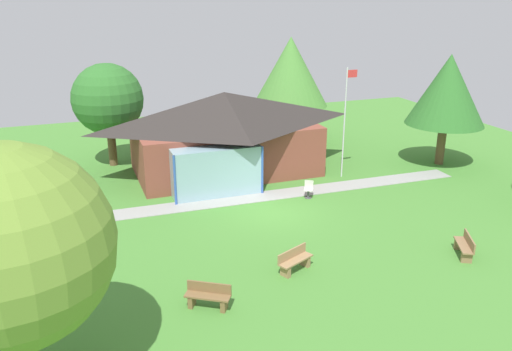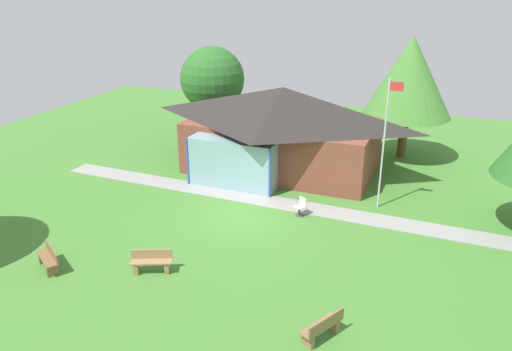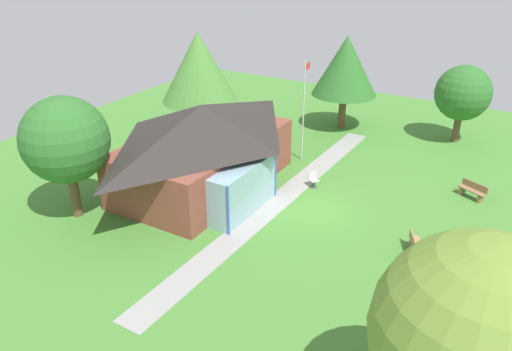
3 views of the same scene
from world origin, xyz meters
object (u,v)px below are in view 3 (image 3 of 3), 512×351
at_px(flagpole, 304,107).
at_px(tree_behind_pavilion_right, 199,67).
at_px(bench_front_left, 424,304).
at_px(tree_behind_pavilion_left, 65,140).
at_px(pavilion, 205,145).
at_px(tree_east_hedge, 346,66).
at_px(bench_front_center, 416,246).
at_px(tree_far_east, 463,93).
at_px(tree_lawn_corner, 478,338).
at_px(bench_front_right, 472,191).
at_px(patio_chair_lawn_spare, 314,180).

distance_m(flagpole, tree_behind_pavilion_right, 7.77).
bearing_deg(bench_front_left, tree_behind_pavilion_left, -52.83).
xyz_separation_m(pavilion, tree_east_hedge, (12.54, -2.90, 2.05)).
xyz_separation_m(bench_front_center, tree_behind_pavilion_left, (-5.02, 15.22, 3.55)).
bearing_deg(tree_far_east, tree_lawn_corner, -169.64).
bearing_deg(bench_front_right, bench_front_center, 106.63).
xyz_separation_m(bench_front_center, tree_far_east, (14.70, 1.12, 2.90)).
relative_size(pavilion, bench_front_right, 7.12).
distance_m(pavilion, patio_chair_lawn_spare, 6.19).
bearing_deg(tree_east_hedge, tree_lawn_corner, -151.92).
bearing_deg(tree_behind_pavilion_right, tree_behind_pavilion_left, -174.75).
bearing_deg(tree_lawn_corner, tree_east_hedge, 28.08).
xyz_separation_m(flagpole, tree_behind_pavilion_left, (-11.80, 6.54, 0.62)).
bearing_deg(bench_front_left, tree_east_hedge, -117.35).
bearing_deg(tree_behind_pavilion_right, bench_front_left, -120.94).
distance_m(bench_front_right, patio_chair_lawn_spare, 8.29).
height_order(bench_front_left, bench_front_center, same).
height_order(pavilion, tree_east_hedge, tree_east_hedge).
distance_m(flagpole, bench_front_left, 14.67).
distance_m(flagpole, tree_east_hedge, 6.71).
height_order(bench_front_center, tree_behind_pavilion_right, tree_behind_pavilion_right).
distance_m(tree_behind_pavilion_left, tree_far_east, 24.24).
relative_size(tree_behind_pavilion_left, tree_lawn_corner, 0.91).
height_order(bench_front_right, tree_east_hedge, tree_east_hedge).
bearing_deg(tree_east_hedge, tree_far_east, -80.30).
xyz_separation_m(tree_east_hedge, tree_far_east, (1.30, -7.60, -1.14)).
height_order(tree_behind_pavilion_right, tree_lawn_corner, tree_behind_pavilion_right).
distance_m(tree_behind_pavilion_right, tree_behind_pavilion_left, 11.97).
bearing_deg(bench_front_center, tree_behind_pavilion_right, -137.46).
xyz_separation_m(pavilion, bench_front_center, (-0.86, -11.62, -1.99)).
bearing_deg(tree_lawn_corner, patio_chair_lawn_spare, 37.50).
relative_size(bench_front_left, tree_behind_pavilion_left, 0.25).
bearing_deg(tree_behind_pavilion_right, tree_lawn_corner, -129.03).
height_order(tree_behind_pavilion_right, tree_behind_pavilion_left, tree_behind_pavilion_right).
relative_size(tree_behind_pavilion_right, tree_east_hedge, 1.09).
relative_size(bench_front_right, patio_chair_lawn_spare, 1.79).
relative_size(tree_behind_pavilion_right, tree_lawn_corner, 1.06).
bearing_deg(tree_behind_pavilion_right, bench_front_center, -112.85).
bearing_deg(bench_front_left, flagpole, -104.09).
relative_size(bench_front_center, tree_lawn_corner, 0.23).
bearing_deg(bench_front_right, bench_front_left, 116.98).
bearing_deg(tree_east_hedge, patio_chair_lawn_spare, -166.97).
xyz_separation_m(bench_front_right, bench_front_center, (-6.72, 1.23, 0.00)).
xyz_separation_m(pavilion, bench_front_right, (5.87, -12.86, -1.99)).
height_order(flagpole, tree_east_hedge, tree_east_hedge).
xyz_separation_m(bench_front_left, patio_chair_lawn_spare, (7.29, 7.69, 0.01)).
height_order(bench_front_left, tree_behind_pavilion_right, tree_behind_pavilion_right).
distance_m(bench_front_right, tree_behind_pavilion_left, 20.52).
bearing_deg(tree_east_hedge, flagpole, -179.63).
xyz_separation_m(bench_front_right, tree_behind_pavilion_right, (0.15, 17.54, 4.37)).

